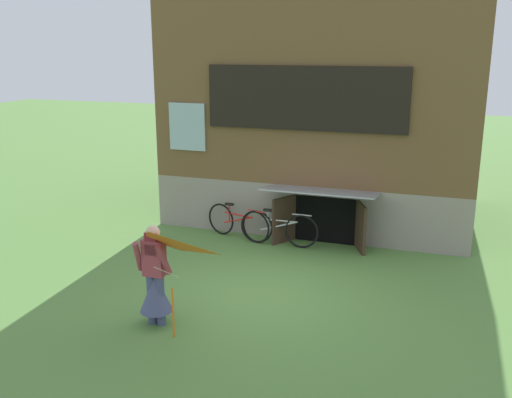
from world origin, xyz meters
The scene contains 6 objects.
ground_plane centered at (0.00, 0.00, 0.00)m, with size 60.00×60.00×0.00m, color #56843D.
log_house centered at (0.00, 5.41, 2.65)m, with size 7.27×5.94×5.31m.
person centered at (-1.18, -1.75, 0.69)m, with size 0.61×0.53×1.65m.
kite centered at (-0.90, -2.39, 1.31)m, with size 1.18×1.29×1.59m.
bicycle_silver centered at (-0.40, 2.45, 0.40)m, with size 1.80×0.08×0.82m.
bicycle_red centered at (-1.42, 2.61, 0.39)m, with size 1.69×0.58×0.80m.
Camera 1 is at (3.00, -9.16, 4.32)m, focal length 40.36 mm.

